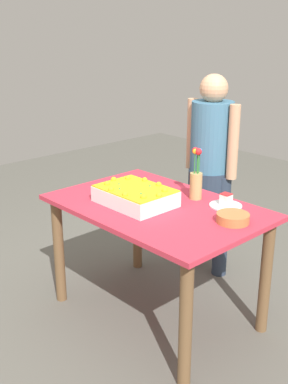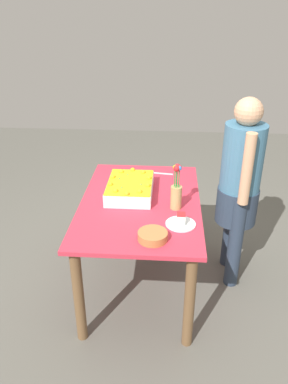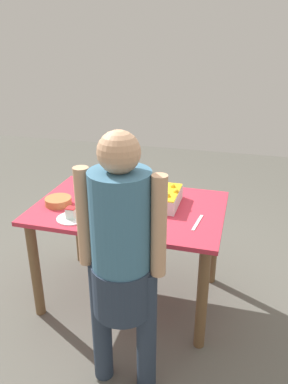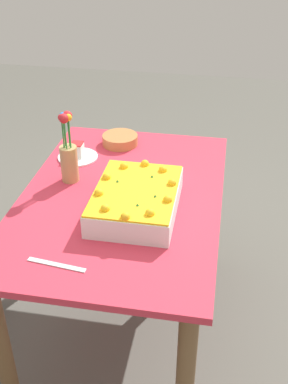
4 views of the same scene
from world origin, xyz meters
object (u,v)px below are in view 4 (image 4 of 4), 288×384
sheet_cake (136,199)px  flower_vase (69,155)px  cake_knife (57,265)px  fruit_bowl (120,140)px  serving_plate_with_slice (78,154)px

sheet_cake → flower_vase: size_ratio=1.37×
cake_knife → flower_vase: size_ratio=0.67×
flower_vase → fruit_bowl: flower_vase is taller
sheet_cake → cake_knife: size_ratio=2.05×
serving_plate_with_slice → fruit_bowl: size_ratio=1.08×
flower_vase → fruit_bowl: 0.44m
sheet_cake → serving_plate_with_slice: 0.55m
sheet_cake → serving_plate_with_slice: bearing=-137.3°
flower_vase → fruit_bowl: size_ratio=1.80×
sheet_cake → serving_plate_with_slice: size_ratio=2.30×
serving_plate_with_slice → flower_vase: bearing=8.4°
cake_knife → fruit_bowl: fruit_bowl is taller
cake_knife → flower_vase: flower_vase is taller
cake_knife → fruit_bowl: 0.98m
serving_plate_with_slice → cake_knife: 0.81m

